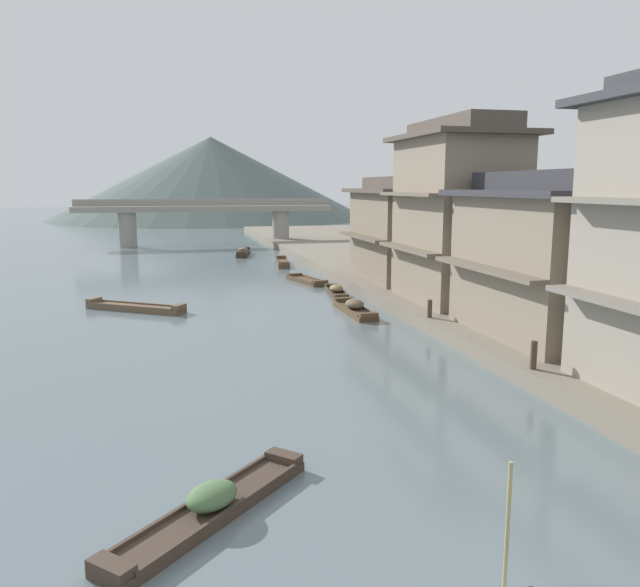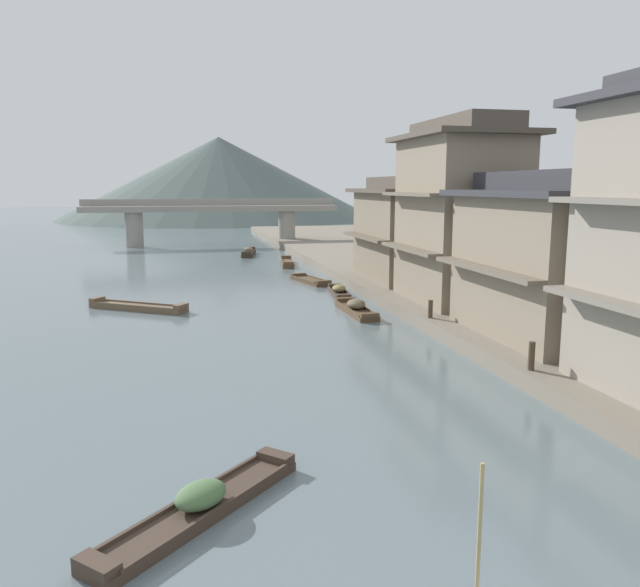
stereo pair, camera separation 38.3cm
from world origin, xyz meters
name	(u,v)px [view 1 (the left image)]	position (x,y,z in m)	size (l,w,h in m)	color
riverbank_right	(507,286)	(15.48, 30.00, 0.29)	(18.00, 110.00, 0.58)	slate
boat_moored_nearest	(283,263)	(4.77, 45.43, 0.17)	(1.48, 4.80, 0.52)	brown
boat_moored_second	(135,307)	(-5.70, 29.09, 0.15)	(5.00, 3.83, 0.47)	brown
boat_moored_third	(212,506)	(-3.38, 8.06, 0.20)	(4.20, 4.21, 0.63)	#423328
boat_moored_far	(307,280)	(4.68, 36.17, 0.13)	(2.04, 4.16, 0.37)	brown
boat_midriver_upstream	(336,292)	(5.26, 31.02, 0.21)	(1.27, 4.09, 0.61)	#423328
boat_upstream_distant	(355,308)	(4.79, 25.85, 0.24)	(1.06, 4.48, 0.70)	brown
boat_crossing_west	(243,252)	(2.59, 53.24, 0.27)	(1.81, 4.57, 0.75)	#33281E
house_waterfront_tall	(557,256)	(10.20, 17.58, 3.57)	(6.43, 7.98, 6.14)	gray
house_waterfront_narrow	(457,213)	(9.74, 25.15, 4.88)	(5.54, 7.21, 8.74)	gray
house_waterfront_far	(404,230)	(9.92, 32.61, 3.57)	(5.87, 8.08, 6.14)	#7F705B
mooring_post_dock_mid	(534,355)	(6.83, 13.53, 1.02)	(0.20, 0.20, 0.89)	#473828
mooring_post_dock_far	(430,309)	(6.83, 21.45, 0.97)	(0.20, 0.20, 0.78)	#473828
stone_bridge	(206,215)	(0.00, 63.98, 3.18)	(26.45, 2.40, 4.84)	gray
hill_far_west	(211,178)	(4.62, 120.41, 7.71)	(60.36, 60.36, 15.43)	#4C5B56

